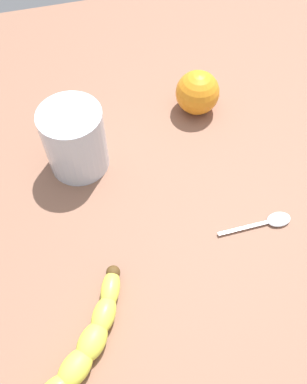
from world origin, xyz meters
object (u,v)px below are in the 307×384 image
at_px(banana, 79,351).
at_px(smoothie_glass, 75,140).
at_px(orange_fruit, 197,93).
at_px(teaspoon, 274,220).

height_order(banana, smoothie_glass, smoothie_glass).
height_order(orange_fruit, teaspoon, orange_fruit).
xyz_separation_m(banana, orange_fruit, (0.27, 0.36, 0.02)).
bearing_deg(smoothie_glass, orange_fruit, 16.88).
distance_m(banana, smoothie_glass, 0.30).
bearing_deg(orange_fruit, banana, -126.64).
height_order(banana, orange_fruit, orange_fruit).
relative_size(banana, orange_fruit, 2.24).
distance_m(banana, teaspoon, 0.32).
bearing_deg(smoothie_glass, teaspoon, -35.46).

